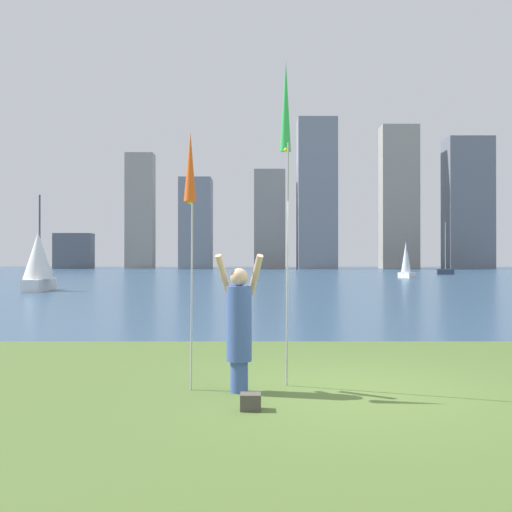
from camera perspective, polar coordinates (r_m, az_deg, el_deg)
ground at (r=58.43m, az=1.30°, el=-2.05°), size 120.00×138.00×0.12m
person at (r=7.39m, az=-1.64°, el=-6.91°), size 0.66×0.49×1.80m
kite_flag_left at (r=7.50m, az=-6.59°, el=8.21°), size 0.16×0.37×3.41m
kite_flag_right at (r=8.21m, az=3.12°, el=14.12°), size 0.16×0.78×4.54m
bag at (r=6.68m, az=-0.46°, el=-14.54°), size 0.24×0.20×0.19m
sailboat_0 at (r=65.76m, az=18.71°, el=-1.48°), size 1.92×1.25×5.80m
sailboat_1 at (r=32.60m, az=-21.09°, el=-0.57°), size 1.63×3.17×5.23m
sailboat_4 at (r=52.97m, az=15.05°, el=-0.51°), size 1.32×1.90×4.11m
skyline_tower_0 at (r=105.01m, az=-17.88°, el=0.49°), size 6.57×3.22×6.26m
skyline_tower_1 at (r=104.64m, az=-11.56°, el=4.48°), size 5.03×3.17×20.86m
skyline_tower_2 at (r=99.62m, az=-6.01°, el=3.27°), size 5.58×5.57×15.84m
skyline_tower_3 at (r=101.61m, az=1.44°, el=3.69°), size 5.49×5.67×17.56m
skyline_tower_4 at (r=99.71m, az=6.25°, el=6.25°), size 6.77×5.30×26.16m
skyline_tower_5 at (r=105.50m, az=14.36°, el=5.79°), size 6.66×3.77×25.77m
skyline_tower_6 at (r=107.20m, az=20.73°, el=5.00°), size 7.93×5.19×23.15m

